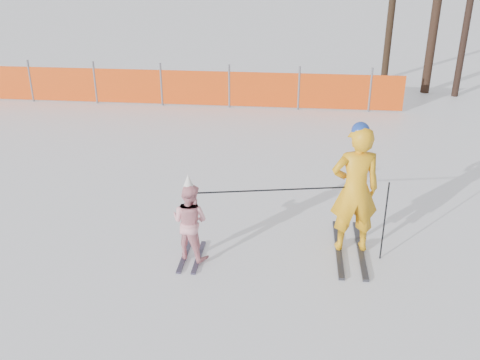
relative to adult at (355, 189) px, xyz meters
name	(u,v)px	position (x,y,z in m)	size (l,w,h in m)	color
ground	(237,251)	(-1.76, -0.23, -1.05)	(120.00, 120.00, 0.00)	white
adult	(355,189)	(0.00, 0.00, 0.00)	(0.79, 1.72, 2.10)	black
child	(190,221)	(-2.42, -0.49, -0.41)	(0.71, 0.91, 1.39)	black
ski_poles	(314,202)	(-0.61, -0.23, -0.12)	(2.76, 0.47, 1.27)	black
safety_fence	(109,85)	(-6.44, 7.68, -0.49)	(16.97, 0.06, 1.25)	#595960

